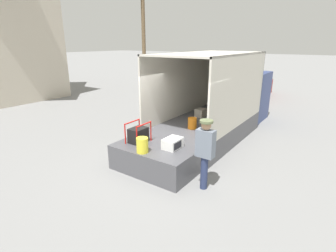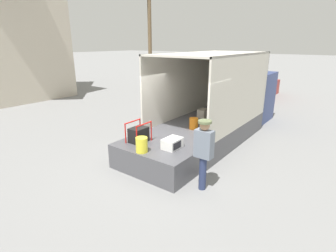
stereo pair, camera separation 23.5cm
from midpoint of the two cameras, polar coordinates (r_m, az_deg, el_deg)
name	(u,v)px [view 1 (the left image)]	position (r m, az deg, el deg)	size (l,w,h in m)	color
ground_plane	(171,160)	(8.23, -0.18, -7.44)	(160.00, 160.00, 0.00)	gray
box_truck	(225,106)	(11.31, 11.75, 4.32)	(6.82, 2.45, 3.16)	navy
tailgate_deck	(156,158)	(7.53, -3.47, -6.93)	(1.49, 2.33, 0.72)	#4C4C51
microwave	(173,143)	(7.19, 0.10, -3.78)	(0.55, 0.41, 0.28)	white
portable_generator	(139,135)	(7.66, -7.27, -1.87)	(0.66, 0.48, 0.60)	black
orange_bucket	(142,145)	(6.94, -6.58, -4.16)	(0.31, 0.31, 0.41)	yellow
worker_person	(205,147)	(6.33, 7.06, -4.65)	(0.32, 0.44, 1.78)	navy
pickup_truck_red	(248,87)	(18.48, 16.68, 8.21)	(5.00, 1.98, 1.57)	maroon
utility_pole	(144,37)	(20.61, -5.68, 18.66)	(1.80, 0.28, 7.37)	brown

